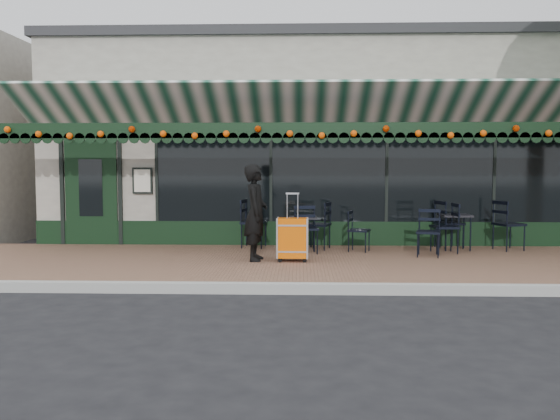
{
  "coord_description": "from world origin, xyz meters",
  "views": [
    {
      "loc": [
        -0.38,
        -8.37,
        1.81
      ],
      "look_at": [
        -0.73,
        1.6,
        1.07
      ],
      "focal_mm": 38.0,
      "sensor_mm": 36.0,
      "label": 1
    }
  ],
  "objects_px": {
    "chair_a_extra": "(509,225)",
    "chair_b_right": "(359,231)",
    "cafe_table_a": "(455,218)",
    "chair_a_front": "(429,233)",
    "woman": "(256,213)",
    "chair_b_left": "(318,225)",
    "chair_solo": "(254,223)",
    "cafe_table_b": "(303,220)",
    "chair_a_left": "(444,228)",
    "chair_b_front": "(306,229)",
    "suitcase": "(292,239)",
    "chair_a_right": "(449,224)"
  },
  "relations": [
    {
      "from": "chair_solo",
      "to": "chair_b_left",
      "type": "bearing_deg",
      "value": -89.21
    },
    {
      "from": "woman",
      "to": "cafe_table_b",
      "type": "height_order",
      "value": "woman"
    },
    {
      "from": "suitcase",
      "to": "chair_a_right",
      "type": "height_order",
      "value": "suitcase"
    },
    {
      "from": "chair_a_extra",
      "to": "chair_a_left",
      "type": "bearing_deg",
      "value": 87.46
    },
    {
      "from": "chair_a_left",
      "to": "chair_b_right",
      "type": "xyz_separation_m",
      "value": [
        -1.61,
        0.12,
        -0.08
      ]
    },
    {
      "from": "woman",
      "to": "chair_b_right",
      "type": "relative_size",
      "value": 2.09
    },
    {
      "from": "cafe_table_b",
      "to": "chair_a_front",
      "type": "relative_size",
      "value": 0.75
    },
    {
      "from": "cafe_table_b",
      "to": "chair_a_left",
      "type": "height_order",
      "value": "chair_a_left"
    },
    {
      "from": "chair_a_right",
      "to": "chair_b_left",
      "type": "bearing_deg",
      "value": 76.86
    },
    {
      "from": "chair_a_left",
      "to": "chair_b_front",
      "type": "bearing_deg",
      "value": -91.36
    },
    {
      "from": "cafe_table_b",
      "to": "chair_b_right",
      "type": "bearing_deg",
      "value": -7.2
    },
    {
      "from": "cafe_table_a",
      "to": "chair_b_right",
      "type": "xyz_separation_m",
      "value": [
        -1.93,
        -0.34,
        -0.23
      ]
    },
    {
      "from": "woman",
      "to": "chair_a_extra",
      "type": "relative_size",
      "value": 1.69
    },
    {
      "from": "cafe_table_b",
      "to": "chair_solo",
      "type": "xyz_separation_m",
      "value": [
        -1.0,
        0.38,
        -0.1
      ]
    },
    {
      "from": "suitcase",
      "to": "chair_a_extra",
      "type": "height_order",
      "value": "suitcase"
    },
    {
      "from": "woman",
      "to": "chair_b_left",
      "type": "distance_m",
      "value": 1.9
    },
    {
      "from": "chair_a_extra",
      "to": "chair_b_left",
      "type": "distance_m",
      "value": 3.77
    },
    {
      "from": "cafe_table_a",
      "to": "chair_a_front",
      "type": "distance_m",
      "value": 1.19
    },
    {
      "from": "chair_b_right",
      "to": "chair_b_left",
      "type": "bearing_deg",
      "value": 85.59
    },
    {
      "from": "chair_b_right",
      "to": "chair_solo",
      "type": "xyz_separation_m",
      "value": [
        -2.09,
        0.52,
        0.09
      ]
    },
    {
      "from": "woman",
      "to": "cafe_table_a",
      "type": "distance_m",
      "value": 4.13
    },
    {
      "from": "cafe_table_a",
      "to": "cafe_table_b",
      "type": "distance_m",
      "value": 3.03
    },
    {
      "from": "woman",
      "to": "chair_b_front",
      "type": "distance_m",
      "value": 1.33
    },
    {
      "from": "cafe_table_b",
      "to": "chair_b_left",
      "type": "height_order",
      "value": "chair_b_left"
    },
    {
      "from": "woman",
      "to": "chair_a_extra",
      "type": "height_order",
      "value": "woman"
    },
    {
      "from": "cafe_table_b",
      "to": "chair_a_left",
      "type": "xyz_separation_m",
      "value": [
        2.7,
        -0.26,
        -0.11
      ]
    },
    {
      "from": "chair_a_extra",
      "to": "chair_solo",
      "type": "relative_size",
      "value": 1.01
    },
    {
      "from": "suitcase",
      "to": "chair_b_front",
      "type": "height_order",
      "value": "suitcase"
    },
    {
      "from": "woman",
      "to": "chair_b_right",
      "type": "bearing_deg",
      "value": -57.51
    },
    {
      "from": "chair_b_right",
      "to": "chair_b_front",
      "type": "bearing_deg",
      "value": 121.4
    },
    {
      "from": "chair_a_right",
      "to": "chair_a_extra",
      "type": "height_order",
      "value": "chair_a_extra"
    },
    {
      "from": "chair_a_right",
      "to": "chair_b_right",
      "type": "relative_size",
      "value": 1.21
    },
    {
      "from": "cafe_table_a",
      "to": "chair_b_front",
      "type": "height_order",
      "value": "chair_b_front"
    },
    {
      "from": "woman",
      "to": "chair_b_left",
      "type": "relative_size",
      "value": 1.76
    },
    {
      "from": "chair_solo",
      "to": "chair_a_left",
      "type": "bearing_deg",
      "value": -90.7
    },
    {
      "from": "chair_a_extra",
      "to": "chair_b_front",
      "type": "xyz_separation_m",
      "value": [
        -4.01,
        -0.55,
        -0.04
      ]
    },
    {
      "from": "cafe_table_a",
      "to": "chair_a_front",
      "type": "bearing_deg",
      "value": -127.83
    },
    {
      "from": "cafe_table_a",
      "to": "chair_a_extra",
      "type": "height_order",
      "value": "chair_a_extra"
    },
    {
      "from": "cafe_table_b",
      "to": "chair_b_right",
      "type": "height_order",
      "value": "chair_b_right"
    },
    {
      "from": "cafe_table_a",
      "to": "chair_solo",
      "type": "bearing_deg",
      "value": 177.33
    },
    {
      "from": "chair_a_extra",
      "to": "chair_b_front",
      "type": "relative_size",
      "value": 1.09
    },
    {
      "from": "cafe_table_b",
      "to": "cafe_table_a",
      "type": "bearing_deg",
      "value": 3.73
    },
    {
      "from": "chair_a_extra",
      "to": "chair_b_right",
      "type": "relative_size",
      "value": 1.24
    },
    {
      "from": "chair_b_right",
      "to": "cafe_table_b",
      "type": "bearing_deg",
      "value": 101.1
    },
    {
      "from": "chair_b_right",
      "to": "chair_a_front",
      "type": "bearing_deg",
      "value": -97.72
    },
    {
      "from": "woman",
      "to": "cafe_table_b",
      "type": "distance_m",
      "value": 1.55
    },
    {
      "from": "suitcase",
      "to": "cafe_table_b",
      "type": "bearing_deg",
      "value": 84.23
    },
    {
      "from": "chair_b_front",
      "to": "chair_b_right",
      "type": "bearing_deg",
      "value": 5.25
    },
    {
      "from": "suitcase",
      "to": "chair_b_front",
      "type": "relative_size",
      "value": 1.3
    },
    {
      "from": "cafe_table_a",
      "to": "chair_a_left",
      "type": "height_order",
      "value": "chair_a_left"
    }
  ]
}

